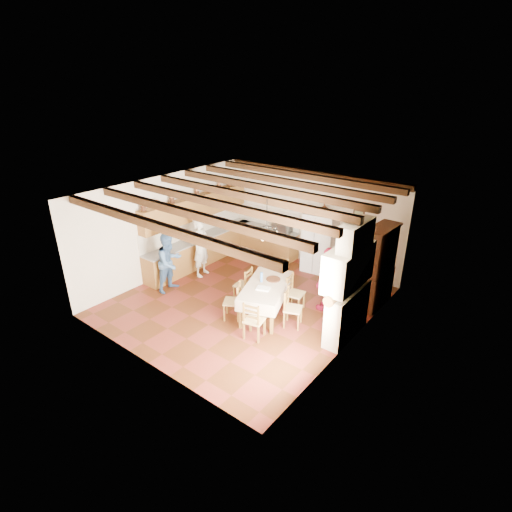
{
  "coord_description": "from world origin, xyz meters",
  "views": [
    {
      "loc": [
        5.94,
        -7.18,
        5.47
      ],
      "look_at": [
        0.1,
        0.3,
        1.25
      ],
      "focal_mm": 28.0,
      "sensor_mm": 36.0,
      "label": 1
    }
  ],
  "objects_px": {
    "dining_table": "(266,287)",
    "chair_end_far": "(281,277)",
    "chair_left_far": "(243,284)",
    "person_man": "(201,247)",
    "microwave": "(282,228)",
    "person_woman_red": "(328,279)",
    "chair_right_far": "(296,293)",
    "chair_end_near": "(254,319)",
    "refrigerator": "(320,242)",
    "person_woman_blue": "(170,262)",
    "chair_left_near": "(232,301)",
    "chair_right_near": "(293,308)",
    "hutch": "(378,267)"
  },
  "relations": [
    {
      "from": "chair_end_far",
      "to": "person_woman_red",
      "type": "xyz_separation_m",
      "value": [
        1.43,
        0.02,
        0.38
      ]
    },
    {
      "from": "refrigerator",
      "to": "dining_table",
      "type": "relative_size",
      "value": 0.89
    },
    {
      "from": "person_man",
      "to": "chair_left_far",
      "type": "bearing_deg",
      "value": -114.27
    },
    {
      "from": "person_woman_red",
      "to": "microwave",
      "type": "bearing_deg",
      "value": -122.99
    },
    {
      "from": "microwave",
      "to": "chair_left_near",
      "type": "bearing_deg",
      "value": -75.41
    },
    {
      "from": "chair_left_far",
      "to": "chair_end_near",
      "type": "xyz_separation_m",
      "value": [
        1.29,
        -1.16,
        0.0
      ]
    },
    {
      "from": "hutch",
      "to": "chair_end_far",
      "type": "height_order",
      "value": "hutch"
    },
    {
      "from": "refrigerator",
      "to": "person_man",
      "type": "relative_size",
      "value": 1.03
    },
    {
      "from": "refrigerator",
      "to": "chair_left_far",
      "type": "xyz_separation_m",
      "value": [
        -0.66,
        -2.89,
        -0.45
      ]
    },
    {
      "from": "chair_right_near",
      "to": "chair_end_far",
      "type": "xyz_separation_m",
      "value": [
        -1.18,
        1.17,
        0.0
      ]
    },
    {
      "from": "dining_table",
      "to": "chair_left_far",
      "type": "distance_m",
      "value": 0.92
    },
    {
      "from": "refrigerator",
      "to": "person_woman_blue",
      "type": "height_order",
      "value": "refrigerator"
    },
    {
      "from": "chair_right_far",
      "to": "person_woman_red",
      "type": "bearing_deg",
      "value": -57.86
    },
    {
      "from": "chair_right_far",
      "to": "person_woman_blue",
      "type": "bearing_deg",
      "value": 100.57
    },
    {
      "from": "dining_table",
      "to": "person_woman_red",
      "type": "xyz_separation_m",
      "value": [
        1.1,
        1.14,
        0.12
      ]
    },
    {
      "from": "chair_left_far",
      "to": "microwave",
      "type": "xyz_separation_m",
      "value": [
        -0.79,
        2.95,
        0.58
      ]
    },
    {
      "from": "person_man",
      "to": "microwave",
      "type": "relative_size",
      "value": 3.1
    },
    {
      "from": "hutch",
      "to": "person_woman_red",
      "type": "height_order",
      "value": "hutch"
    },
    {
      "from": "chair_end_far",
      "to": "chair_left_far",
      "type": "bearing_deg",
      "value": -148.37
    },
    {
      "from": "chair_end_far",
      "to": "microwave",
      "type": "relative_size",
      "value": 1.65
    },
    {
      "from": "chair_left_near",
      "to": "microwave",
      "type": "distance_m",
      "value": 4.0
    },
    {
      "from": "chair_left_near",
      "to": "chair_end_far",
      "type": "height_order",
      "value": "same"
    },
    {
      "from": "chair_end_far",
      "to": "chair_right_far",
      "type": "bearing_deg",
      "value": -61.12
    },
    {
      "from": "refrigerator",
      "to": "microwave",
      "type": "relative_size",
      "value": 3.18
    },
    {
      "from": "hutch",
      "to": "chair_left_near",
      "type": "height_order",
      "value": "hutch"
    },
    {
      "from": "chair_right_near",
      "to": "person_woman_red",
      "type": "height_order",
      "value": "person_woman_red"
    },
    {
      "from": "chair_left_far",
      "to": "refrigerator",
      "type": "bearing_deg",
      "value": 157.16
    },
    {
      "from": "chair_end_near",
      "to": "person_man",
      "type": "distance_m",
      "value": 3.63
    },
    {
      "from": "chair_right_near",
      "to": "person_woman_blue",
      "type": "height_order",
      "value": "person_woman_blue"
    },
    {
      "from": "person_man",
      "to": "person_woman_blue",
      "type": "relative_size",
      "value": 1.07
    },
    {
      "from": "refrigerator",
      "to": "chair_right_near",
      "type": "xyz_separation_m",
      "value": [
        1.06,
        -3.09,
        -0.45
      ]
    },
    {
      "from": "chair_left_far",
      "to": "person_woman_blue",
      "type": "height_order",
      "value": "person_woman_blue"
    },
    {
      "from": "dining_table",
      "to": "chair_right_far",
      "type": "relative_size",
      "value": 2.17
    },
    {
      "from": "chair_end_near",
      "to": "person_woman_blue",
      "type": "height_order",
      "value": "person_woman_blue"
    },
    {
      "from": "refrigerator",
      "to": "chair_end_near",
      "type": "height_order",
      "value": "refrigerator"
    },
    {
      "from": "chair_left_near",
      "to": "chair_left_far",
      "type": "bearing_deg",
      "value": 171.1
    },
    {
      "from": "chair_right_near",
      "to": "chair_right_far",
      "type": "bearing_deg",
      "value": 7.22
    },
    {
      "from": "dining_table",
      "to": "chair_right_far",
      "type": "xyz_separation_m",
      "value": [
        0.5,
        0.6,
        -0.25
      ]
    },
    {
      "from": "hutch",
      "to": "person_woman_red",
      "type": "relative_size",
      "value": 1.27
    },
    {
      "from": "person_man",
      "to": "chair_end_far",
      "type": "bearing_deg",
      "value": -89.86
    },
    {
      "from": "chair_left_near",
      "to": "microwave",
      "type": "xyz_separation_m",
      "value": [
        -1.13,
        3.79,
        0.58
      ]
    },
    {
      "from": "person_man",
      "to": "microwave",
      "type": "xyz_separation_m",
      "value": [
        1.17,
        2.53,
        0.16
      ]
    },
    {
      "from": "person_woman_red",
      "to": "refrigerator",
      "type": "bearing_deg",
      "value": -142.97
    },
    {
      "from": "person_woman_red",
      "to": "chair_left_near",
      "type": "bearing_deg",
      "value": -39.18
    },
    {
      "from": "refrigerator",
      "to": "chair_right_far",
      "type": "distance_m",
      "value": 2.58
    },
    {
      "from": "dining_table",
      "to": "chair_end_far",
      "type": "xyz_separation_m",
      "value": [
        -0.33,
        1.11,
        -0.25
      ]
    },
    {
      "from": "hutch",
      "to": "person_woman_red",
      "type": "bearing_deg",
      "value": -129.84
    },
    {
      "from": "chair_end_near",
      "to": "chair_right_far",
      "type": "bearing_deg",
      "value": -105.49
    },
    {
      "from": "chair_end_near",
      "to": "microwave",
      "type": "height_order",
      "value": "microwave"
    },
    {
      "from": "chair_end_far",
      "to": "person_woman_red",
      "type": "relative_size",
      "value": 0.56
    }
  ]
}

